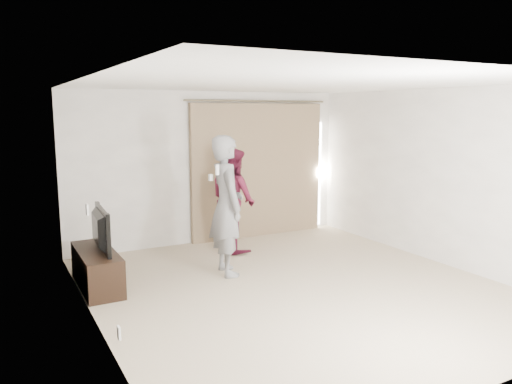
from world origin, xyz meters
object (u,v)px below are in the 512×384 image
person_man (227,206)px  person_woman (233,199)px  tv (95,229)px  tv_console (97,269)px

person_man → person_woman: person_man is taller
person_man → person_woman: bearing=59.9°
tv → tv_console: bearing=0.0°
person_man → person_woman: 1.20m
tv → person_woman: bearing=-68.8°
tv → person_woman: (2.33, 0.75, 0.08)m
tv → person_woman: size_ratio=0.57×
person_woman → tv: bearing=-162.2°
tv_console → tv: size_ratio=1.32×
person_woman → tv_console: bearing=-162.2°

